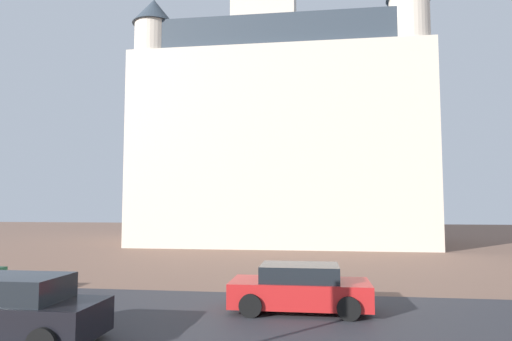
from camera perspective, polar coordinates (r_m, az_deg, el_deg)
ground_plane at (r=13.17m, az=-1.58°, el=-18.02°), size 120.00×120.00×0.00m
street_asphalt_strip at (r=11.75m, az=-2.81°, el=-19.69°), size 120.00×8.73×0.00m
landmark_building at (r=37.18m, az=3.03°, el=6.06°), size 22.23×13.47×36.56m
car_red at (r=13.31m, az=5.72°, el=-14.99°), size 4.02×1.98×1.34m
car_black at (r=11.68m, az=-29.09°, el=-15.65°), size 4.02×1.93×1.49m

